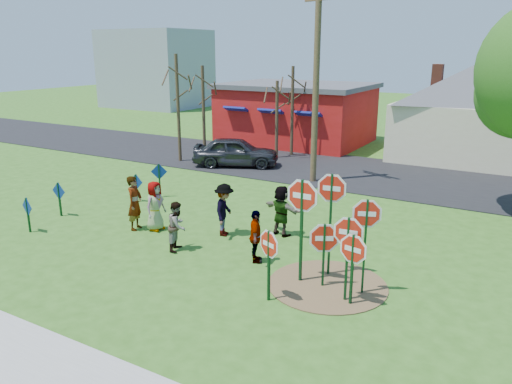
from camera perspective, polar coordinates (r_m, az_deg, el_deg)
ground at (r=16.54m, az=-5.15°, el=-5.72°), size 120.00×120.00×0.00m
sidewalk at (r=12.03m, az=-26.03°, el=-16.12°), size 22.00×1.80×0.08m
road at (r=26.33m, az=9.33°, el=2.47°), size 120.00×7.50×0.04m
dirt_patch at (r=13.76m, az=8.17°, el=-10.46°), size 3.20×3.20×0.03m
red_building at (r=33.99m, az=4.68°, el=9.02°), size 9.40×7.69×3.90m
cream_house at (r=30.87m, az=23.73°, el=8.81°), size 9.40×9.40×6.50m
distant_building at (r=56.34m, az=-11.33°, el=13.64°), size 10.00×8.00×8.00m
stop_sign_a at (r=12.33m, az=1.49°, el=-6.66°), size 0.88×0.39×1.99m
stop_sign_b at (r=13.59m, az=8.61°, el=-0.75°), size 1.07×0.19×3.06m
stop_sign_c at (r=12.42m, az=10.47°, el=-5.44°), size 1.02×0.13×2.35m
stop_sign_d at (r=12.76m, az=12.49°, el=-3.44°), size 0.94×0.38×2.68m
stop_sign_e at (r=13.19m, az=7.79°, el=-5.72°), size 0.96×0.53×1.92m
stop_sign_f at (r=12.35m, az=11.02°, el=-6.91°), size 0.99×0.22×1.98m
stop_sign_g at (r=13.13m, az=5.28°, el=-1.74°), size 1.19×0.08×3.03m
blue_diamond_a at (r=18.79m, az=-24.65°, el=-1.98°), size 0.66×0.15×1.25m
blue_diamond_b at (r=20.14m, az=-21.58°, el=-0.35°), size 0.69×0.07×1.32m
blue_diamond_c at (r=21.08m, az=-13.52°, el=0.80°), size 0.66×0.06×1.19m
blue_diamond_d at (r=21.49m, az=-10.99°, el=1.76°), size 0.62×0.35×1.47m
person_a at (r=17.64m, az=-11.46°, el=-1.56°), size 0.56×0.86×1.75m
person_b at (r=17.83m, az=-13.69°, el=-1.22°), size 0.62×0.79×1.92m
person_c at (r=15.81m, az=-8.97°, el=-3.85°), size 0.81×0.92×1.58m
person_d at (r=16.81m, az=-3.64°, el=-2.05°), size 1.00×1.31×1.80m
person_e at (r=14.71m, az=-0.05°, el=-5.12°), size 0.80×1.02×1.61m
person_f at (r=16.82m, az=2.92°, el=-2.14°), size 1.69×0.88×1.74m
suv at (r=26.77m, az=-2.33°, el=4.63°), size 4.88×3.54×1.54m
utility_pole at (r=23.23m, az=6.90°, el=12.94°), size 2.16×0.95×9.30m
bare_tree_west at (r=29.07m, az=-6.05°, el=10.57°), size 1.80×1.80×5.20m
bare_tree_east at (r=29.28m, az=4.19°, el=10.61°), size 1.80×1.80×5.17m
bare_tree_mid at (r=27.89m, az=-8.96°, el=11.10°), size 1.80×1.80×5.85m
bare_tree_extra at (r=28.59m, az=2.41°, el=9.50°), size 1.80×1.80×4.40m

